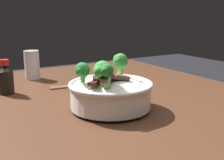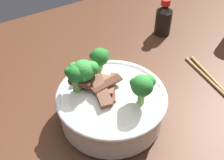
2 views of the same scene
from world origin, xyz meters
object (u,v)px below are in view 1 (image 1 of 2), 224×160
(rice_bowl, at_px, (109,90))
(soy_sauce_bottle, at_px, (6,79))
(chopsticks_pair, at_px, (80,85))
(drinking_glass, at_px, (32,67))

(rice_bowl, bearing_deg, soy_sauce_bottle, 33.34)
(rice_bowl, relative_size, soy_sauce_bottle, 2.03)
(rice_bowl, bearing_deg, chopsticks_pair, -8.24)
(drinking_glass, distance_m, chopsticks_pair, 0.24)
(chopsticks_pair, height_order, soy_sauce_bottle, soy_sauce_bottle)
(rice_bowl, relative_size, chopsticks_pair, 1.07)
(soy_sauce_bottle, bearing_deg, drinking_glass, -38.11)
(drinking_glass, xyz_separation_m, chopsticks_pair, (-0.21, -0.11, -0.05))
(chopsticks_pair, xyz_separation_m, soy_sauce_bottle, (0.03, 0.25, 0.05))
(soy_sauce_bottle, bearing_deg, rice_bowl, -146.66)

